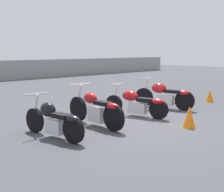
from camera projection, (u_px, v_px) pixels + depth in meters
ground_plane at (131, 123)px, 8.42m from camera, size 60.00×60.00×0.00m
motorcycle_slot_0 at (54, 120)px, 6.89m from camera, size 0.62×1.95×0.95m
motorcycle_slot_1 at (96, 109)px, 7.97m from camera, size 0.64×2.16×1.04m
motorcycle_slot_2 at (137, 103)px, 9.18m from camera, size 0.65×2.09×0.93m
motorcycle_slot_3 at (165, 95)px, 10.41m from camera, size 0.79×2.07×1.01m
traffic_cone_near at (189, 117)px, 7.83m from camera, size 0.34×0.34×0.55m
traffic_cone_far at (210, 96)px, 11.81m from camera, size 0.32×0.32×0.45m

